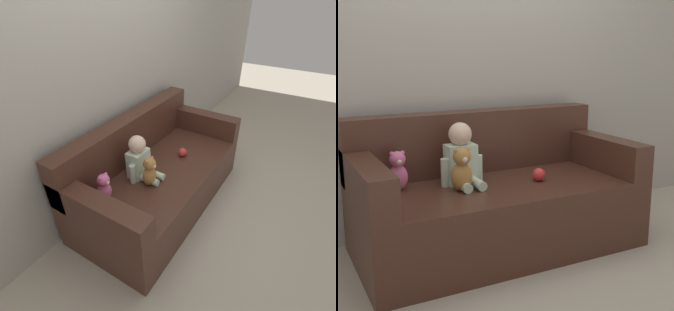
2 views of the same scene
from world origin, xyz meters
The scene contains 7 objects.
ground_plane centered at (0.00, 0.00, 0.00)m, with size 12.00×12.00×0.00m, color #B7AD99.
wall_back centered at (0.00, 0.53, 1.30)m, with size 8.00×0.05×2.60m.
couch centered at (0.00, 0.05, 0.32)m, with size 1.85×0.90×0.89m.
person_baby centered at (-0.22, 0.08, 0.63)m, with size 0.29×0.31×0.40m.
teddy_bear_brown centered at (-0.28, -0.06, 0.59)m, with size 0.13×0.13×0.28m.
plush_toy_side centered at (-0.63, 0.14, 0.58)m, with size 0.12×0.11×0.25m.
toy_ball centered at (0.26, -0.09, 0.50)m, with size 0.09×0.09×0.09m.
Camera 2 is at (-1.33, -2.65, 1.32)m, focal length 50.00 mm.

